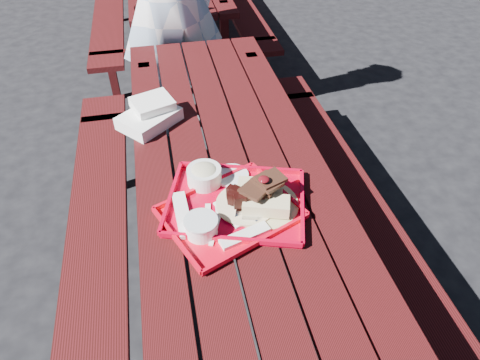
% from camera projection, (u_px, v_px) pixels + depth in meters
% --- Properties ---
extents(ground, '(60.00, 60.00, 0.00)m').
position_uv_depth(ground, '(234.00, 282.00, 2.16)').
color(ground, black).
rests_on(ground, ground).
extents(picnic_table_near, '(1.41, 2.40, 0.75)m').
position_uv_depth(picnic_table_near, '(233.00, 203.00, 1.78)').
color(picnic_table_near, '#410C10').
rests_on(picnic_table_near, ground).
extents(near_tray, '(0.56, 0.49, 0.15)m').
position_uv_depth(near_tray, '(236.00, 193.00, 1.50)').
color(near_tray, '#BC011E').
rests_on(near_tray, picnic_table_near).
extents(far_tray, '(0.52, 0.47, 0.07)m').
position_uv_depth(far_tray, '(229.00, 214.00, 1.45)').
color(far_tray, red).
rests_on(far_tray, picnic_table_near).
extents(white_cloth, '(0.30, 0.30, 0.10)m').
position_uv_depth(white_cloth, '(150.00, 114.00, 1.87)').
color(white_cloth, white).
rests_on(white_cloth, picnic_table_near).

